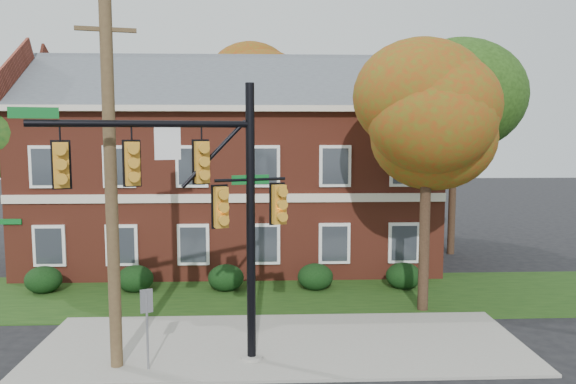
{
  "coord_description": "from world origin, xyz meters",
  "views": [
    {
      "loc": [
        -0.47,
        -14.76,
        6.17
      ],
      "look_at": [
        0.27,
        3.0,
        4.28
      ],
      "focal_mm": 35.0,
      "sensor_mm": 36.0,
      "label": 1
    }
  ],
  "objects_px": {
    "hedge_center": "(226,278)",
    "utility_pole": "(111,187)",
    "hedge_right": "(315,277)",
    "sign_post": "(147,316)",
    "tree_right_rear": "(463,92)",
    "tree_far_rear": "(261,88)",
    "tree_near_right": "(435,117)",
    "apartment_building": "(232,157)",
    "hedge_left": "(135,279)",
    "hedge_far_right": "(404,276)",
    "traffic_signal": "(200,194)",
    "tree_left_rear": "(11,121)",
    "hedge_far_left": "(43,280)"
  },
  "relations": [
    {
      "from": "hedge_far_left",
      "to": "utility_pole",
      "type": "distance_m",
      "value": 9.52
    },
    {
      "from": "hedge_center",
      "to": "traffic_signal",
      "type": "distance_m",
      "value": 8.35
    },
    {
      "from": "apartment_building",
      "to": "utility_pole",
      "type": "xyz_separation_m",
      "value": [
        -2.36,
        -12.4,
        -0.21
      ]
    },
    {
      "from": "tree_left_rear",
      "to": "utility_pole",
      "type": "xyz_separation_m",
      "value": [
        7.37,
        -11.29,
        -1.9
      ]
    },
    {
      "from": "apartment_building",
      "to": "sign_post",
      "type": "xyz_separation_m",
      "value": [
        -1.5,
        -12.64,
        -3.5
      ]
    },
    {
      "from": "apartment_building",
      "to": "tree_right_rear",
      "type": "distance_m",
      "value": 11.77
    },
    {
      "from": "hedge_center",
      "to": "tree_right_rear",
      "type": "xyz_separation_m",
      "value": [
        11.31,
        6.11,
        7.6
      ]
    },
    {
      "from": "tree_right_rear",
      "to": "apartment_building",
      "type": "bearing_deg",
      "value": -175.67
    },
    {
      "from": "sign_post",
      "to": "tree_left_rear",
      "type": "bearing_deg",
      "value": 101.24
    },
    {
      "from": "tree_left_rear",
      "to": "tree_right_rear",
      "type": "relative_size",
      "value": 0.84
    },
    {
      "from": "utility_pole",
      "to": "hedge_right",
      "type": "bearing_deg",
      "value": 37.03
    },
    {
      "from": "hedge_right",
      "to": "sign_post",
      "type": "relative_size",
      "value": 0.64
    },
    {
      "from": "tree_left_rear",
      "to": "tree_near_right",
      "type": "bearing_deg",
      "value": -22.36
    },
    {
      "from": "hedge_far_right",
      "to": "traffic_signal",
      "type": "relative_size",
      "value": 0.19
    },
    {
      "from": "hedge_far_left",
      "to": "hedge_center",
      "type": "bearing_deg",
      "value": 0.0
    },
    {
      "from": "hedge_left",
      "to": "tree_right_rear",
      "type": "distance_m",
      "value": 17.74
    },
    {
      "from": "hedge_far_right",
      "to": "sign_post",
      "type": "distance_m",
      "value": 11.31
    },
    {
      "from": "hedge_far_left",
      "to": "sign_post",
      "type": "bearing_deg",
      "value": -53.35
    },
    {
      "from": "hedge_right",
      "to": "tree_right_rear",
      "type": "bearing_deg",
      "value": 38.02
    },
    {
      "from": "utility_pole",
      "to": "sign_post",
      "type": "bearing_deg",
      "value": -29.22
    },
    {
      "from": "hedge_right",
      "to": "tree_right_rear",
      "type": "xyz_separation_m",
      "value": [
        7.81,
        6.11,
        7.6
      ]
    },
    {
      "from": "tree_near_right",
      "to": "tree_right_rear",
      "type": "distance_m",
      "value": 9.94
    },
    {
      "from": "hedge_far_right",
      "to": "tree_far_rear",
      "type": "height_order",
      "value": "tree_far_rear"
    },
    {
      "from": "tree_right_rear",
      "to": "sign_post",
      "type": "distance_m",
      "value": 19.76
    },
    {
      "from": "utility_pole",
      "to": "tree_right_rear",
      "type": "bearing_deg",
      "value": 30.51
    },
    {
      "from": "hedge_far_left",
      "to": "apartment_building",
      "type": "bearing_deg",
      "value": 36.89
    },
    {
      "from": "sign_post",
      "to": "apartment_building",
      "type": "bearing_deg",
      "value": 58.94
    },
    {
      "from": "tree_near_right",
      "to": "utility_pole",
      "type": "bearing_deg",
      "value": -155.78
    },
    {
      "from": "apartment_building",
      "to": "hedge_left",
      "type": "distance_m",
      "value": 7.73
    },
    {
      "from": "hedge_far_left",
      "to": "utility_pole",
      "type": "bearing_deg",
      "value": -57.04
    },
    {
      "from": "hedge_far_left",
      "to": "tree_left_rear",
      "type": "height_order",
      "value": "tree_left_rear"
    },
    {
      "from": "tree_left_rear",
      "to": "hedge_right",
      "type": "bearing_deg",
      "value": -17.37
    },
    {
      "from": "hedge_far_right",
      "to": "tree_near_right",
      "type": "xyz_separation_m",
      "value": [
        0.22,
        -2.83,
        6.14
      ]
    },
    {
      "from": "utility_pole",
      "to": "sign_post",
      "type": "height_order",
      "value": "utility_pole"
    },
    {
      "from": "hedge_center",
      "to": "utility_pole",
      "type": "relative_size",
      "value": 0.15
    },
    {
      "from": "hedge_left",
      "to": "hedge_center",
      "type": "xyz_separation_m",
      "value": [
        3.5,
        0.0,
        0.0
      ]
    },
    {
      "from": "tree_far_rear",
      "to": "apartment_building",
      "type": "bearing_deg",
      "value": -99.71
    },
    {
      "from": "hedge_right",
      "to": "utility_pole",
      "type": "bearing_deg",
      "value": -129.37
    },
    {
      "from": "apartment_building",
      "to": "tree_near_right",
      "type": "height_order",
      "value": "apartment_building"
    },
    {
      "from": "hedge_center",
      "to": "tree_right_rear",
      "type": "bearing_deg",
      "value": 28.37
    },
    {
      "from": "traffic_signal",
      "to": "apartment_building",
      "type": "bearing_deg",
      "value": 70.6
    },
    {
      "from": "hedge_center",
      "to": "tree_right_rear",
      "type": "distance_m",
      "value": 14.94
    },
    {
      "from": "tree_right_rear",
      "to": "tree_far_rear",
      "type": "xyz_separation_m",
      "value": [
        -9.97,
        6.98,
        0.72
      ]
    },
    {
      "from": "hedge_center",
      "to": "sign_post",
      "type": "xyz_separation_m",
      "value": [
        -1.5,
        -7.39,
        0.96
      ]
    },
    {
      "from": "hedge_left",
      "to": "hedge_far_right",
      "type": "bearing_deg",
      "value": 0.0
    },
    {
      "from": "tree_left_rear",
      "to": "traffic_signal",
      "type": "bearing_deg",
      "value": -49.87
    },
    {
      "from": "hedge_right",
      "to": "tree_far_rear",
      "type": "distance_m",
      "value": 15.66
    },
    {
      "from": "hedge_far_left",
      "to": "tree_far_rear",
      "type": "height_order",
      "value": "tree_far_rear"
    },
    {
      "from": "hedge_left",
      "to": "tree_left_rear",
      "type": "relative_size",
      "value": 0.16
    },
    {
      "from": "tree_far_rear",
      "to": "utility_pole",
      "type": "relative_size",
      "value": 1.22
    }
  ]
}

